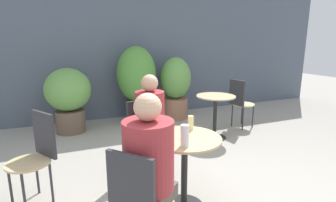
# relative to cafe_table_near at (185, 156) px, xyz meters

# --- Properties ---
(storefront_wall) EXTENTS (10.00, 0.06, 3.00)m
(storefront_wall) POSITION_rel_cafe_table_near_xyz_m (0.21, 3.31, 0.97)
(storefront_wall) COLOR #4C5666
(storefront_wall) RESTS_ON ground_plane
(cafe_table_near) EXTENTS (0.67, 0.67, 0.71)m
(cafe_table_near) POSITION_rel_cafe_table_near_xyz_m (0.00, 0.00, 0.00)
(cafe_table_near) COLOR black
(cafe_table_near) RESTS_ON ground_plane
(cafe_table_far) EXTENTS (0.62, 0.62, 0.71)m
(cafe_table_far) POSITION_rel_cafe_table_near_xyz_m (1.26, 1.48, -0.02)
(cafe_table_far) COLOR black
(cafe_table_far) RESTS_ON ground_plane
(bistro_chair_0) EXTENTS (0.41, 0.43, 0.89)m
(bistro_chair_0) POSITION_rel_cafe_table_near_xyz_m (-0.15, 0.75, 0.00)
(bistro_chair_0) COLOR tan
(bistro_chair_0) RESTS_ON ground_plane
(bistro_chair_1) EXTENTS (0.46, 0.46, 0.89)m
(bistro_chair_1) POSITION_rel_cafe_table_near_xyz_m (-0.58, -0.50, 0.00)
(bistro_chair_1) COLOR tan
(bistro_chair_1) RESTS_ON ground_plane
(bistro_chair_2) EXTENTS (0.42, 0.40, 0.89)m
(bistro_chair_2) POSITION_rel_cafe_table_near_xyz_m (1.95, 1.76, 0.00)
(bistro_chair_2) COLOR tan
(bistro_chair_2) RESTS_ON ground_plane
(bistro_chair_3) EXTENTS (0.46, 0.45, 0.89)m
(bistro_chair_3) POSITION_rel_cafe_table_near_xyz_m (-1.26, 0.66, 0.00)
(bistro_chair_3) COLOR tan
(bistro_chair_3) RESTS_ON ground_plane
(seated_person_0) EXTENTS (0.32, 0.35, 1.21)m
(seated_person_0) POSITION_rel_cafe_table_near_xyz_m (-0.12, 0.61, 0.19)
(seated_person_0) COLOR gray
(seated_person_0) RESTS_ON ground_plane
(seated_person_1) EXTENTS (0.45, 0.45, 1.22)m
(seated_person_1) POSITION_rel_cafe_table_near_xyz_m (-0.47, -0.41, 0.19)
(seated_person_1) COLOR brown
(seated_person_1) RESTS_ON ground_plane
(beer_glass_0) EXTENTS (0.07, 0.07, 0.18)m
(beer_glass_0) POSITION_rel_cafe_table_near_xyz_m (-0.09, -0.19, 0.28)
(beer_glass_0) COLOR silver
(beer_glass_0) RESTS_ON cafe_table_near
(beer_glass_1) EXTENTS (0.06, 0.06, 0.14)m
(beer_glass_1) POSITION_rel_cafe_table_near_xyz_m (0.14, 0.16, 0.25)
(beer_glass_1) COLOR beige
(beer_glass_1) RESTS_ON cafe_table_near
(potted_plant_0) EXTENTS (0.76, 0.76, 1.12)m
(potted_plant_0) POSITION_rel_cafe_table_near_xyz_m (-0.90, 2.69, 0.13)
(potted_plant_0) COLOR brown
(potted_plant_0) RESTS_ON ground_plane
(potted_plant_1) EXTENTS (0.74, 0.74, 1.47)m
(potted_plant_1) POSITION_rel_cafe_table_near_xyz_m (0.34, 2.83, 0.33)
(potted_plant_1) COLOR #47423D
(potted_plant_1) RESTS_ON ground_plane
(potted_plant_2) EXTENTS (0.62, 0.62, 1.25)m
(potted_plant_2) POSITION_rel_cafe_table_near_xyz_m (1.14, 2.79, 0.15)
(potted_plant_2) COLOR #93664C
(potted_plant_2) RESTS_ON ground_plane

